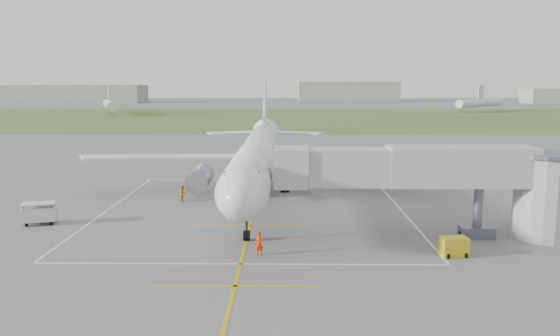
{
  "coord_description": "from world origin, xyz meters",
  "views": [
    {
      "loc": [
        3.12,
        -55.14,
        12.16
      ],
      "look_at": [
        2.44,
        -4.0,
        4.0
      ],
      "focal_mm": 35.0,
      "sensor_mm": 36.0,
      "label": 1
    }
  ],
  "objects_px": {
    "airliner": "(257,157)",
    "ramp_worker_wing": "(183,193)",
    "ramp_worker_nose": "(259,243)",
    "jet_bridge": "(450,178)",
    "baggage_cart": "(39,213)",
    "gpu_unit": "(454,247)"
  },
  "relations": [
    {
      "from": "airliner",
      "to": "baggage_cart",
      "type": "relative_size",
      "value": 15.45
    },
    {
      "from": "baggage_cart",
      "to": "ramp_worker_nose",
      "type": "bearing_deg",
      "value": -39.15
    },
    {
      "from": "baggage_cart",
      "to": "ramp_worker_nose",
      "type": "xyz_separation_m",
      "value": [
        19.31,
        -8.2,
        -0.11
      ]
    },
    {
      "from": "jet_bridge",
      "to": "airliner",
      "type": "bearing_deg",
      "value": 137.81
    },
    {
      "from": "jet_bridge",
      "to": "ramp_worker_nose",
      "type": "height_order",
      "value": "jet_bridge"
    },
    {
      "from": "gpu_unit",
      "to": "ramp_worker_wing",
      "type": "relative_size",
      "value": 1.21
    },
    {
      "from": "airliner",
      "to": "jet_bridge",
      "type": "distance_m",
      "value": 21.22
    },
    {
      "from": "gpu_unit",
      "to": "baggage_cart",
      "type": "relative_size",
      "value": 0.65
    },
    {
      "from": "baggage_cart",
      "to": "gpu_unit",
      "type": "bearing_deg",
      "value": -30.23
    },
    {
      "from": "airliner",
      "to": "baggage_cart",
      "type": "height_order",
      "value": "airliner"
    },
    {
      "from": "baggage_cart",
      "to": "ramp_worker_nose",
      "type": "height_order",
      "value": "baggage_cart"
    },
    {
      "from": "jet_bridge",
      "to": "baggage_cart",
      "type": "xyz_separation_m",
      "value": [
        -33.87,
        3.65,
        -3.79
      ]
    },
    {
      "from": "gpu_unit",
      "to": "ramp_worker_wing",
      "type": "height_order",
      "value": "ramp_worker_wing"
    },
    {
      "from": "jet_bridge",
      "to": "gpu_unit",
      "type": "bearing_deg",
      "value": -100.96
    },
    {
      "from": "ramp_worker_nose",
      "to": "ramp_worker_wing",
      "type": "height_order",
      "value": "ramp_worker_nose"
    },
    {
      "from": "ramp_worker_wing",
      "to": "ramp_worker_nose",
      "type": "bearing_deg",
      "value": 174.41
    },
    {
      "from": "airliner",
      "to": "ramp_worker_nose",
      "type": "xyz_separation_m",
      "value": [
        1.15,
        -18.8,
        -3.54
      ]
    },
    {
      "from": "airliner",
      "to": "baggage_cart",
      "type": "xyz_separation_m",
      "value": [
        -18.15,
        -10.6,
        -3.44
      ]
    },
    {
      "from": "ramp_worker_wing",
      "to": "airliner",
      "type": "bearing_deg",
      "value": -112.8
    },
    {
      "from": "airliner",
      "to": "ramp_worker_wing",
      "type": "bearing_deg",
      "value": -170.7
    },
    {
      "from": "airliner",
      "to": "ramp_worker_nose",
      "type": "height_order",
      "value": "airliner"
    },
    {
      "from": "ramp_worker_nose",
      "to": "ramp_worker_wing",
      "type": "relative_size",
      "value": 1.04
    }
  ]
}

